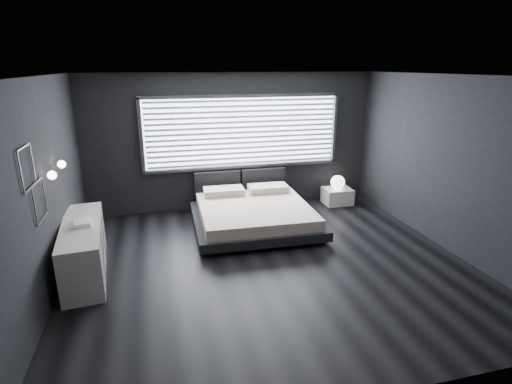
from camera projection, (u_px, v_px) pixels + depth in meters
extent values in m
plane|color=black|center=(270.00, 263.00, 6.18)|extent=(6.00, 6.00, 0.00)
plane|color=silver|center=(272.00, 75.00, 5.33)|extent=(6.00, 6.00, 0.00)
cube|color=black|center=(233.00, 142.00, 8.29)|extent=(6.00, 0.04, 2.80)
cube|color=black|center=(366.00, 264.00, 3.22)|extent=(6.00, 0.04, 2.80)
cube|color=black|center=(43.00, 192.00, 5.05)|extent=(0.04, 5.50, 2.80)
cube|color=black|center=(448.00, 164.00, 6.46)|extent=(0.04, 5.50, 2.80)
cube|color=white|center=(243.00, 132.00, 8.26)|extent=(4.00, 0.02, 1.38)
cube|color=#47474C|center=(141.00, 136.00, 7.75)|extent=(0.06, 0.08, 1.48)
cube|color=#47474C|center=(334.00, 128.00, 8.71)|extent=(0.06, 0.08, 1.48)
cube|color=#47474C|center=(243.00, 96.00, 8.01)|extent=(4.14, 0.08, 0.06)
cube|color=#47474C|center=(244.00, 166.00, 8.45)|extent=(4.14, 0.08, 0.06)
cube|color=silver|center=(244.00, 132.00, 8.20)|extent=(3.94, 0.03, 1.32)
cube|color=black|center=(217.00, 183.00, 8.35)|extent=(0.96, 0.16, 0.52)
cube|color=black|center=(263.00, 180.00, 8.59)|extent=(0.96, 0.16, 0.52)
cylinder|color=silver|center=(46.00, 176.00, 5.04)|extent=(0.10, 0.02, 0.02)
sphere|color=#FFE5B7|center=(52.00, 175.00, 5.06)|extent=(0.11, 0.11, 0.11)
cylinder|color=silver|center=(56.00, 165.00, 5.60)|extent=(0.10, 0.02, 0.02)
sphere|color=#FFE5B7|center=(62.00, 164.00, 5.61)|extent=(0.11, 0.11, 0.11)
cube|color=#47474C|center=(23.00, 147.00, 4.34)|extent=(0.01, 0.46, 0.02)
cube|color=#47474C|center=(31.00, 188.00, 4.48)|extent=(0.01, 0.46, 0.02)
cube|color=#47474C|center=(33.00, 163.00, 4.62)|extent=(0.01, 0.02, 0.46)
cube|color=#47474C|center=(21.00, 173.00, 4.20)|extent=(0.01, 0.02, 0.46)
cube|color=#47474C|center=(36.00, 182.00, 4.71)|extent=(0.01, 0.46, 0.02)
cube|color=#47474C|center=(43.00, 219.00, 4.85)|extent=(0.01, 0.46, 0.02)
cube|color=#47474C|center=(44.00, 195.00, 4.99)|extent=(0.01, 0.02, 0.46)
cube|color=#47474C|center=(35.00, 207.00, 4.57)|extent=(0.01, 0.02, 0.46)
cube|color=black|center=(208.00, 251.00, 6.50)|extent=(0.13, 0.13, 0.08)
cube|color=black|center=(320.00, 240.00, 6.90)|extent=(0.13, 0.13, 0.08)
cube|color=black|center=(199.00, 214.00, 8.11)|extent=(0.13, 0.13, 0.08)
cube|color=black|center=(290.00, 207.00, 8.52)|extent=(0.13, 0.13, 0.08)
cube|color=black|center=(255.00, 220.00, 7.47)|extent=(2.31, 2.21, 0.16)
cube|color=beige|center=(255.00, 211.00, 7.42)|extent=(2.06, 2.06, 0.20)
cube|color=beige|center=(224.00, 191.00, 8.01)|extent=(0.81, 0.45, 0.13)
cube|color=beige|center=(268.00, 188.00, 8.20)|extent=(0.81, 0.45, 0.13)
cube|color=silver|center=(337.00, 196.00, 8.81)|extent=(0.60, 0.50, 0.35)
sphere|color=white|center=(338.00, 182.00, 8.67)|extent=(0.31, 0.31, 0.31)
cube|color=silver|center=(84.00, 249.00, 5.81)|extent=(0.70, 1.95, 0.76)
cube|color=#47474C|center=(104.00, 246.00, 5.90)|extent=(0.18, 1.88, 0.74)
cube|color=white|center=(81.00, 224.00, 5.67)|extent=(0.29, 0.35, 0.04)
cube|color=white|center=(82.00, 222.00, 5.64)|extent=(0.27, 0.33, 0.03)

